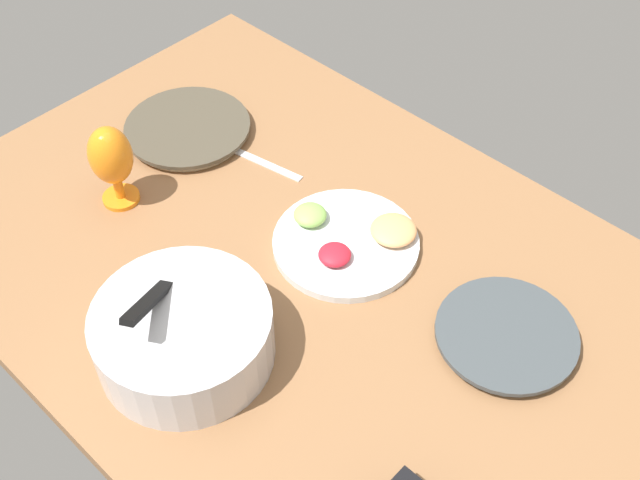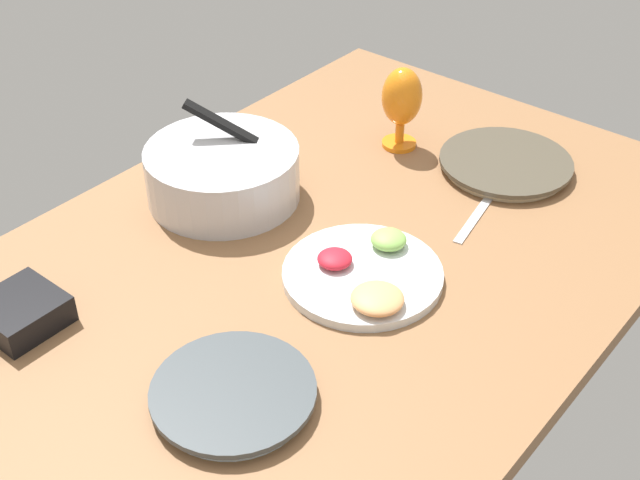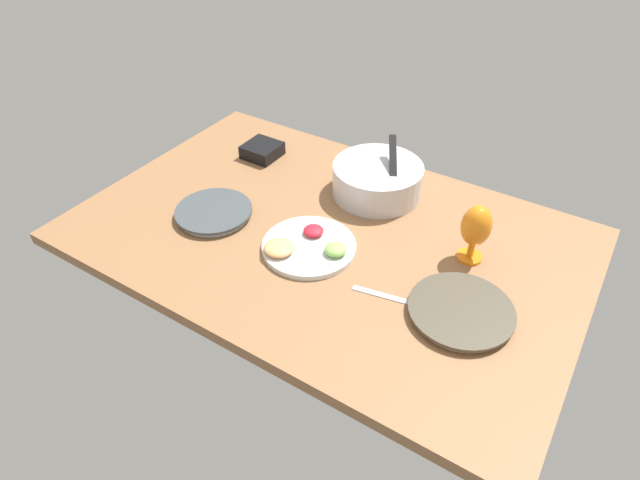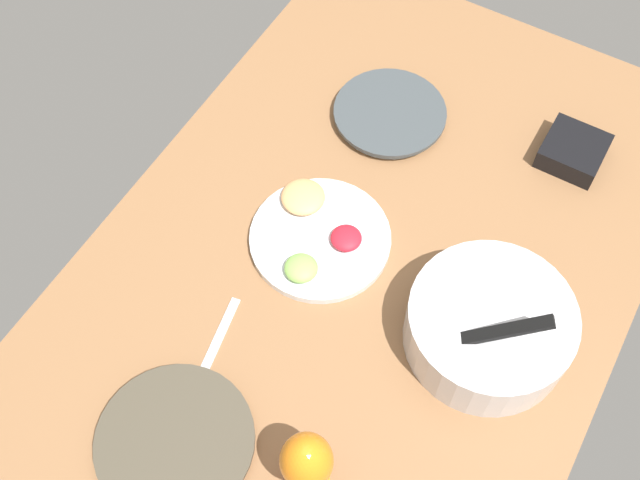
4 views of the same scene
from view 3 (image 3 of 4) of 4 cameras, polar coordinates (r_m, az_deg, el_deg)
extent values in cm
cube|color=#8C603D|center=(175.18, 0.65, 0.36)|extent=(160.00, 104.00, 4.00)
cylinder|color=silver|center=(183.77, -11.12, 2.74)|extent=(23.60, 23.60, 1.63)
cylinder|color=#3E4549|center=(183.01, -11.17, 3.07)|extent=(25.65, 25.65, 0.98)
cylinder|color=beige|center=(151.62, 14.62, -7.43)|extent=(26.40, 26.40, 1.55)
cylinder|color=#494233|center=(150.75, 14.70, -7.11)|extent=(28.70, 28.70, 0.93)
cylinder|color=silver|center=(189.70, 6.07, 6.35)|extent=(31.28, 31.28, 11.19)
cylinder|color=white|center=(187.91, 6.14, 7.21)|extent=(28.15, 28.15, 2.01)
cube|color=black|center=(184.12, 7.73, 7.64)|extent=(13.41, 20.82, 12.81)
cylinder|color=silver|center=(166.94, -1.24, -0.66)|extent=(29.25, 29.25, 1.80)
ellipsoid|color=#8CC659|center=(162.17, 1.65, -0.99)|extent=(6.73, 6.73, 2.95)
ellipsoid|color=red|center=(169.53, -0.70, 0.99)|extent=(6.42, 6.42, 2.42)
ellipsoid|color=#F2A566|center=(163.34, -4.35, -0.80)|extent=(9.27, 9.27, 2.76)
cylinder|color=orange|center=(169.98, 15.48, -1.69)|extent=(7.80, 7.80, 1.00)
cylinder|color=orange|center=(168.21, 15.64, -0.96)|extent=(2.00, 2.00, 4.66)
ellipsoid|color=orange|center=(162.77, 16.18, 1.45)|extent=(8.93, 8.93, 13.28)
cube|color=black|center=(213.28, -6.12, 9.40)|extent=(12.94, 12.94, 5.06)
cube|color=tan|center=(212.49, -6.15, 9.78)|extent=(10.61, 10.61, 1.62)
cube|color=silver|center=(153.10, 6.69, -5.80)|extent=(18.02, 5.09, 0.60)
camera|label=1|loc=(2.34, -6.03, 41.50)|focal=44.54mm
camera|label=2|loc=(1.73, -50.85, 23.27)|focal=47.64mm
camera|label=4|loc=(1.51, 46.64, 43.26)|focal=44.30mm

